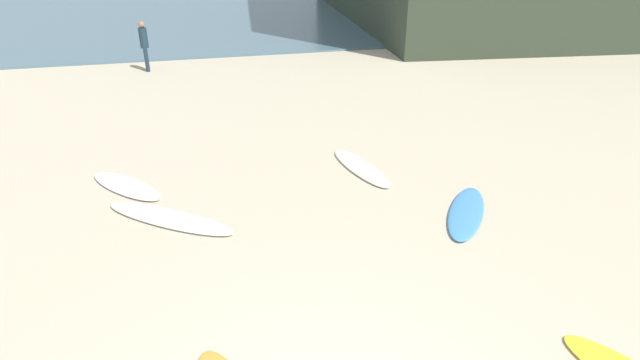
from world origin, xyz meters
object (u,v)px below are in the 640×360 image
at_px(surfboard_4, 169,218).
at_px(beachgoer_near, 144,44).
at_px(surfboard_0, 126,186).
at_px(surfboard_2, 466,212).
at_px(surfboard_5, 361,167).

bearing_deg(surfboard_4, beachgoer_near, 42.53).
bearing_deg(surfboard_0, surfboard_2, 117.25).
height_order(surfboard_2, surfboard_5, surfboard_2).
relative_size(surfboard_2, beachgoer_near, 1.16).
height_order(surfboard_0, beachgoer_near, beachgoer_near).
distance_m(surfboard_0, surfboard_4, 1.70).
relative_size(surfboard_0, surfboard_5, 0.92).
xyz_separation_m(surfboard_0, surfboard_4, (0.80, -1.50, -0.00)).
bearing_deg(beachgoer_near, surfboard_2, 22.02).
height_order(surfboard_4, surfboard_5, surfboard_4).
xyz_separation_m(surfboard_0, surfboard_5, (4.66, -0.36, -0.00)).
relative_size(surfboard_4, beachgoer_near, 1.47).
distance_m(surfboard_2, surfboard_4, 5.13).
bearing_deg(surfboard_0, beachgoer_near, -128.57).
distance_m(surfboard_5, beachgoer_near, 11.21).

